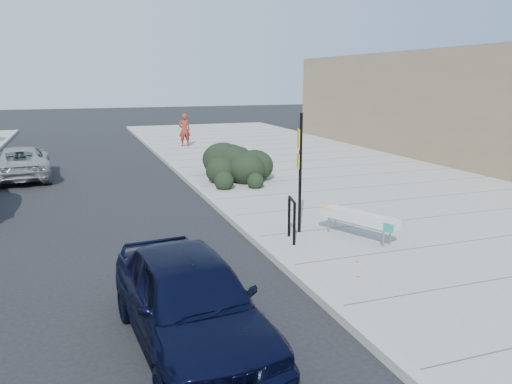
# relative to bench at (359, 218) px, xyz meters

# --- Properties ---
(ground) EXTENTS (120.00, 120.00, 0.00)m
(ground) POSITION_rel_bench_xyz_m (-2.25, 0.90, -0.64)
(ground) COLOR black
(ground) RESTS_ON ground
(sidewalk_near) EXTENTS (11.20, 50.00, 0.15)m
(sidewalk_near) POSITION_rel_bench_xyz_m (3.35, 5.90, -0.56)
(sidewalk_near) COLOR gray
(sidewalk_near) RESTS_ON ground
(curb_near) EXTENTS (0.22, 50.00, 0.17)m
(curb_near) POSITION_rel_bench_xyz_m (-2.25, 5.90, -0.55)
(curb_near) COLOR #9E9E99
(curb_near) RESTS_ON ground
(bench) EXTENTS (1.20, 2.05, 0.62)m
(bench) POSITION_rel_bench_xyz_m (0.00, 0.00, 0.00)
(bench) COLOR gray
(bench) RESTS_ON sidewalk_near
(bike_rack) EXTENTS (0.21, 0.68, 1.01)m
(bike_rack) POSITION_rel_bench_xyz_m (-1.57, 0.35, 0.12)
(bike_rack) COLOR black
(bike_rack) RESTS_ON sidewalk_near
(sign_post) EXTENTS (0.16, 0.33, 2.92)m
(sign_post) POSITION_rel_bench_xyz_m (-1.13, 0.91, 1.15)
(sign_post) COLOR black
(sign_post) RESTS_ON sidewalk_near
(hedge) EXTENTS (2.31, 4.07, 1.46)m
(hedge) POSITION_rel_bench_xyz_m (-0.61, 7.90, 0.24)
(hedge) COLOR black
(hedge) RESTS_ON sidewalk_near
(sedan_navy) EXTENTS (2.04, 4.34, 1.44)m
(sedan_navy) POSITION_rel_bench_xyz_m (-4.75, -3.20, 0.08)
(sedan_navy) COLOR black
(sedan_navy) RESTS_ON ground
(suv_silver) EXTENTS (2.37, 4.68, 1.27)m
(suv_silver) POSITION_rel_bench_xyz_m (-8.25, 11.49, -0.00)
(suv_silver) COLOR #969A9B
(suv_silver) RESTS_ON ground
(pedestrian) EXTENTS (0.68, 0.47, 1.81)m
(pedestrian) POSITION_rel_bench_xyz_m (-0.43, 17.73, 0.42)
(pedestrian) COLOR maroon
(pedestrian) RESTS_ON sidewalk_near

